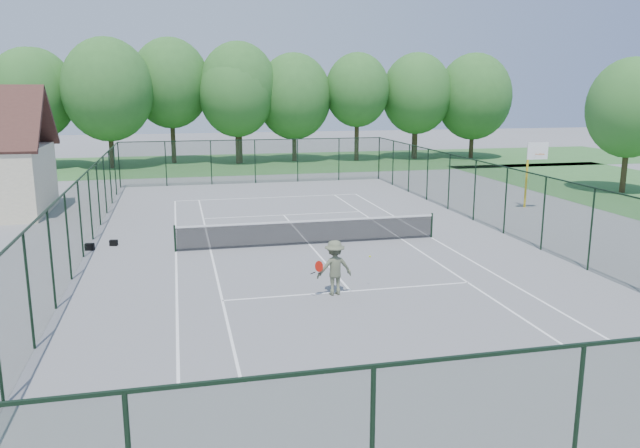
{
  "coord_description": "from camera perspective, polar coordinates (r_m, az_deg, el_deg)",
  "views": [
    {
      "loc": [
        -5.29,
        -24.92,
        6.4
      ],
      "look_at": [
        0.0,
        -2.0,
        1.3
      ],
      "focal_mm": 35.0,
      "sensor_mm": 36.0,
      "label": 1
    }
  ],
  "objects": [
    {
      "name": "sports_bag_a",
      "position": [
        26.95,
        -20.32,
        -1.97
      ],
      "size": [
        0.38,
        0.27,
        0.28
      ],
      "primitive_type": "cube",
      "rotation": [
        0.0,
        0.0,
        -0.19
      ],
      "color": "black",
      "rests_on": "ground"
    },
    {
      "name": "grass_far",
      "position": [
        55.54,
        -7.48,
        5.52
      ],
      "size": [
        80.0,
        16.0,
        0.01
      ],
      "primitive_type": "cube",
      "color": "#3A7234",
      "rests_on": "ground"
    },
    {
      "name": "tree_side",
      "position": [
        43.42,
        26.53,
        9.47
      ],
      "size": [
        5.27,
        5.27,
        8.35
      ],
      "color": "#3E311C",
      "rests_on": "ground"
    },
    {
      "name": "tennis_player",
      "position": [
        19.73,
        1.34,
        -4.01
      ],
      "size": [
        2.2,
        0.86,
        1.76
      ],
      "color": "#5C6248",
      "rests_on": "ground"
    },
    {
      "name": "tree_line_far",
      "position": [
        55.17,
        -7.65,
        11.7
      ],
      "size": [
        39.4,
        6.4,
        9.7
      ],
      "color": "#3E311C",
      "rests_on": "ground"
    },
    {
      "name": "sports_bag_b",
      "position": [
        27.39,
        -18.35,
        -1.65
      ],
      "size": [
        0.35,
        0.26,
        0.24
      ],
      "primitive_type": "cube",
      "rotation": [
        0.0,
        0.0,
        -0.22
      ],
      "color": "black",
      "rests_on": "ground"
    },
    {
      "name": "fence_enclosure",
      "position": [
        25.93,
        -0.99,
        1.47
      ],
      "size": [
        18.05,
        36.05,
        3.02
      ],
      "color": "#19331E",
      "rests_on": "ground"
    },
    {
      "name": "basketball_goal",
      "position": [
        35.53,
        18.87,
        5.39
      ],
      "size": [
        1.2,
        1.43,
        3.65
      ],
      "color": "gold",
      "rests_on": "ground"
    },
    {
      "name": "tennis_net",
      "position": [
        26.13,
        -0.99,
        -0.65
      ],
      "size": [
        11.08,
        0.08,
        1.1
      ],
      "color": "black",
      "rests_on": "ground"
    },
    {
      "name": "court_lines",
      "position": [
        26.26,
        -0.98,
        -1.86
      ],
      "size": [
        11.05,
        23.85,
        0.01
      ],
      "color": "white",
      "rests_on": "ground"
    },
    {
      "name": "ground",
      "position": [
        26.26,
        -0.98,
        -1.87
      ],
      "size": [
        140.0,
        140.0,
        0.0
      ],
      "primitive_type": "plane",
      "color": "gray",
      "rests_on": "ground"
    }
  ]
}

